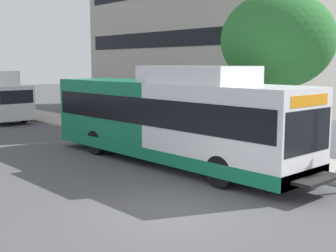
{
  "coord_description": "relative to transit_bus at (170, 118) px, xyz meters",
  "views": [
    {
      "loc": [
        -7.26,
        -7.88,
        3.73
      ],
      "look_at": [
        2.92,
        3.34,
        1.6
      ],
      "focal_mm": 47.63,
      "sensor_mm": 36.0,
      "label": 1
    }
  ],
  "objects": [
    {
      "name": "street_tree_near_stop",
      "position": [
        3.97,
        -1.92,
        2.92
      ],
      "size": [
        4.45,
        4.45,
        6.38
      ],
      "color": "#4C3823",
      "rests_on": "sidewalk_curb"
    },
    {
      "name": "transit_bus",
      "position": [
        0.0,
        0.0,
        0.0
      ],
      "size": [
        2.58,
        12.25,
        3.65
      ],
      "color": "white",
      "rests_on": "ground"
    },
    {
      "name": "ground_plane",
      "position": [
        -3.84,
        3.74,
        -1.7
      ],
      "size": [
        120.0,
        120.0,
        0.0
      ],
      "primitive_type": "plane",
      "color": "#4C4C51"
    },
    {
      "name": "sidewalk_curb",
      "position": [
        3.16,
        1.74,
        -1.63
      ],
      "size": [
        3.0,
        56.0,
        0.14
      ],
      "primitive_type": "cube",
      "color": "#A8A399",
      "rests_on": "ground"
    }
  ]
}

